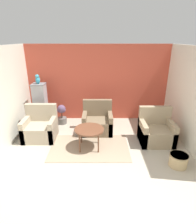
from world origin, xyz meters
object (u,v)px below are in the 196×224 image
Objects in this scene: coffee_table at (90,130)px; parrot at (38,79)px; birdcage at (41,107)px; armchair_middle at (98,122)px; wicker_basket at (179,160)px; armchair_left at (41,128)px; armchair_right at (156,132)px; potted_plant at (62,114)px.

coffee_table is 2.54× the size of parrot.
coffee_table is 0.54× the size of birdcage.
parrot is at bearing 163.42° from armchair_middle.
armchair_middle reaches higher than wicker_basket.
armchair_right is at bearing -3.68° from armchair_left.
parrot is at bearing -175.01° from potted_plant.
potted_plant reaches higher than coffee_table.
armchair_middle is (0.20, 0.88, -0.19)m from coffee_table.
parrot is at bearing 90.00° from birdcage.
parrot reaches higher than potted_plant.
birdcage is (-3.33, 1.11, 0.30)m from armchair_right.
wicker_basket is at bearing -37.03° from potted_plant.
wicker_basket is at bearing -31.22° from parrot.
coffee_table is 1.75m from potted_plant.
armchair_right is at bearing 9.75° from coffee_table.
birdcage is 0.68m from potted_plant.
birdcage reaches higher than wicker_basket.
armchair_right reaches higher than coffee_table.
potted_plant is at bearing 156.75° from armchair_right.
armchair_left is 1.05m from potted_plant.
birdcage reaches higher than coffee_table.
birdcage is (-0.21, 0.90, 0.30)m from armchair_left.
armchair_left is at bearing -113.45° from potted_plant.
parrot reaches higher than armchair_middle.
armchair_left is 0.69× the size of birdcage.
potted_plant is 3.65m from wicker_basket.
parrot is (-1.77, 0.53, 1.17)m from armchair_middle.
wicker_basket is at bearing -20.35° from armchair_left.
birdcage reaches higher than armchair_right.
armchair_right is at bearing -23.25° from potted_plant.
potted_plant is at bearing 153.17° from armchair_middle.
coffee_table is 1.14× the size of potted_plant.
armchair_left is at bearing 159.65° from wicker_basket.
armchair_right is at bearing -18.38° from birdcage.
birdcage is at bearing -174.79° from potted_plant.
coffee_table is at bearing 159.49° from wicker_basket.
birdcage is at bearing 163.49° from armchair_middle.
parrot reaches higher than wicker_basket.
potted_plant reaches higher than wicker_basket.
birdcage is (-1.58, 1.41, 0.11)m from coffee_table.
armchair_left is 1.00× the size of armchair_right.
birdcage is 2.11× the size of potted_plant.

